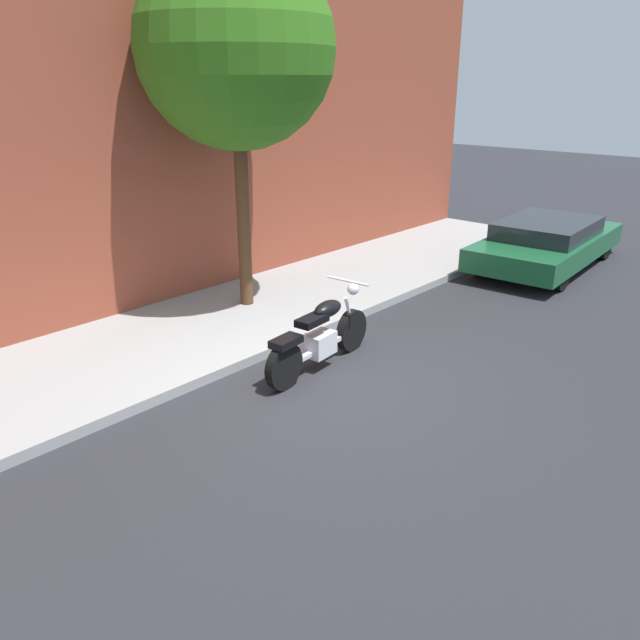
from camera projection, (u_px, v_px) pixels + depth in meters
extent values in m
plane|color=#28282D|center=(330.00, 384.00, 8.27)|extent=(60.00, 60.00, 0.00)
cube|color=#9A9A9A|center=(205.00, 329.00, 9.91)|extent=(19.37, 2.91, 0.14)
cube|color=brown|center=(120.00, 80.00, 9.64)|extent=(19.37, 0.50, 7.52)
cylinder|color=black|center=(351.00, 330.00, 9.21)|extent=(0.64, 0.18, 0.63)
cylinder|color=black|center=(284.00, 367.00, 8.04)|extent=(0.64, 0.18, 0.63)
cube|color=silver|center=(320.00, 344.00, 8.61)|extent=(0.46, 0.32, 0.32)
cube|color=silver|center=(320.00, 349.00, 8.63)|extent=(1.40, 0.21, 0.06)
ellipsoid|color=black|center=(328.00, 309.00, 8.57)|extent=(0.54, 0.31, 0.22)
cube|color=black|center=(312.00, 320.00, 8.33)|extent=(0.50, 0.28, 0.10)
cube|color=black|center=(286.00, 342.00, 7.96)|extent=(0.46, 0.28, 0.10)
cylinder|color=silver|center=(349.00, 314.00, 9.06)|extent=(0.27, 0.08, 0.58)
cylinder|color=silver|center=(348.00, 281.00, 8.83)|extent=(0.10, 0.70, 0.04)
sphere|color=silver|center=(353.00, 289.00, 8.99)|extent=(0.17, 0.17, 0.17)
cylinder|color=silver|center=(300.00, 354.00, 8.54)|extent=(0.80, 0.17, 0.09)
cylinder|color=black|center=(535.00, 235.00, 14.84)|extent=(0.65, 0.26, 0.64)
cylinder|color=black|center=(604.00, 245.00, 13.93)|extent=(0.65, 0.26, 0.64)
cylinder|color=black|center=(483.00, 260.00, 12.75)|extent=(0.65, 0.26, 0.64)
cylinder|color=black|center=(560.00, 274.00, 11.84)|extent=(0.65, 0.26, 0.64)
cube|color=#195933|center=(547.00, 246.00, 13.29)|extent=(4.59, 2.14, 0.45)
cube|color=#1E2328|center=(547.00, 229.00, 13.08)|extent=(2.43, 1.79, 0.40)
cylinder|color=#52341F|center=(243.00, 214.00, 10.28)|extent=(0.22, 0.22, 3.39)
sphere|color=#326F19|center=(236.00, 47.00, 9.37)|extent=(3.05, 3.05, 3.05)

